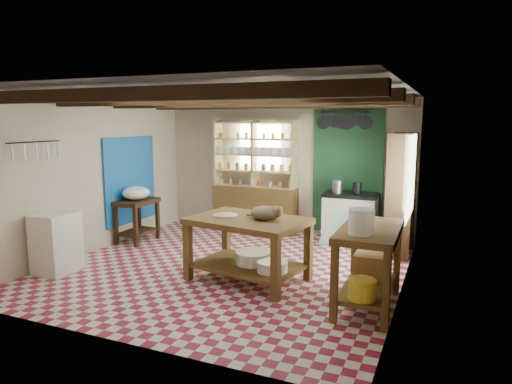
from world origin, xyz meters
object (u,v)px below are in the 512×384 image
at_px(white_cabinet, 56,243).
at_px(stove, 350,218).
at_px(prep_table, 137,221).
at_px(cat, 265,213).
at_px(work_table, 248,249).
at_px(right_counter, 369,267).

bearing_deg(white_cabinet, stove, 40.69).
relative_size(prep_table, cat, 1.88).
bearing_deg(prep_table, work_table, -22.33).
xyz_separation_m(stove, cat, (-0.65, -2.49, 0.52)).
bearing_deg(work_table, prep_table, 168.14).
bearing_deg(right_counter, cat, 168.78).
height_order(stove, white_cabinet, stove).
bearing_deg(cat, work_table, -178.69).
bearing_deg(cat, stove, 74.94).
relative_size(work_table, cat, 3.76).
xyz_separation_m(white_cabinet, right_counter, (4.40, 0.54, 0.04)).
bearing_deg(right_counter, stove, 104.88).
bearing_deg(white_cabinet, work_table, 14.62).
bearing_deg(cat, right_counter, -10.68).
bearing_deg(prep_table, stove, 20.90).
xyz_separation_m(work_table, cat, (0.25, 0.01, 0.53)).
relative_size(work_table, stove, 1.66).
relative_size(white_cabinet, right_counter, 0.65).
relative_size(prep_table, right_counter, 0.58).
bearing_deg(stove, right_counter, -74.87).
xyz_separation_m(work_table, right_counter, (1.69, -0.25, 0.04)).
xyz_separation_m(stove, prep_table, (-3.60, -1.44, -0.07)).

